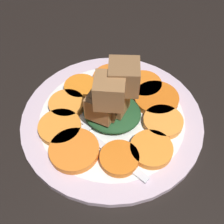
{
  "coord_description": "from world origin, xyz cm",
  "views": [
    {
      "loc": [
        11.52,
        -26.31,
        39.06
      ],
      "look_at": [
        0.0,
        0.0,
        4.1
      ],
      "focal_mm": 45.0,
      "sensor_mm": 36.0,
      "label": 1
    }
  ],
  "objects": [
    {
      "name": "carrot_slice_5",
      "position": [
        5.58,
        6.11,
        3.66
      ],
      "size": [
        7.59,
        7.59,
        1.11
      ],
      "primitive_type": "cylinder",
      "color": "orange",
      "rests_on": "plate"
    },
    {
      "name": "carrot_slice_4",
      "position": [
        8.09,
        1.77,
        3.66
      ],
      "size": [
        6.33,
        6.33,
        1.11
      ],
      "primitive_type": "cylinder",
      "color": "orange",
      "rests_on": "plate"
    },
    {
      "name": "carrot_slice_9",
      "position": [
        -7.78,
        -1.15,
        3.66
      ],
      "size": [
        6.0,
        6.0,
        1.11
      ],
      "primitive_type": "cylinder",
      "color": "orange",
      "rests_on": "plate"
    },
    {
      "name": "carrot_slice_6",
      "position": [
        2.46,
        8.35,
        3.66
      ],
      "size": [
        6.39,
        6.39,
        1.11
      ],
      "primitive_type": "cylinder",
      "color": "orange",
      "rests_on": "plate"
    },
    {
      "name": "center_pile",
      "position": [
        0.18,
        -0.52,
        7.5
      ],
      "size": [
        9.5,
        9.22,
        10.72
      ],
      "color": "#1E4723",
      "rests_on": "plate"
    },
    {
      "name": "carrot_slice_0",
      "position": [
        -6.4,
        -5.76,
        3.66
      ],
      "size": [
        6.71,
        6.71,
        1.11
      ],
      "primitive_type": "cylinder",
      "color": "orange",
      "rests_on": "plate"
    },
    {
      "name": "table_slab",
      "position": [
        0.0,
        0.0,
        1.0
      ],
      "size": [
        120.0,
        120.0,
        2.0
      ],
      "primitive_type": "cube",
      "color": "black",
      "rests_on": "ground"
    },
    {
      "name": "carrot_slice_7",
      "position": [
        -3.41,
        7.63,
        3.66
      ],
      "size": [
        6.65,
        6.65,
        1.11
      ],
      "primitive_type": "cylinder",
      "color": "orange",
      "rests_on": "plate"
    },
    {
      "name": "carrot_slice_2",
      "position": [
        4.29,
        -7.15,
        3.66
      ],
      "size": [
        5.73,
        5.73,
        1.11
      ],
      "primitive_type": "cylinder",
      "color": "orange",
      "rests_on": "plate"
    },
    {
      "name": "plate",
      "position": [
        0.0,
        0.0,
        2.52
      ],
      "size": [
        29.73,
        29.73,
        1.05
      ],
      "color": "silver",
      "rests_on": "table_slab"
    },
    {
      "name": "fork",
      "position": [
        0.11,
        -5.71,
        3.3
      ],
      "size": [
        17.69,
        7.16,
        0.4
      ],
      "rotation": [
        0.0,
        0.0,
        -0.31
      ],
      "color": "silver",
      "rests_on": "plate"
    },
    {
      "name": "carrot_slice_1",
      "position": [
        -2.32,
        -8.56,
        3.66
      ],
      "size": [
        7.42,
        7.42,
        1.11
      ],
      "primitive_type": "cylinder",
      "color": "orange",
      "rests_on": "plate"
    },
    {
      "name": "carrot_slice_3",
      "position": [
        8.0,
        -3.83,
        3.66
      ],
      "size": [
        6.35,
        6.35,
        1.11
      ],
      "primitive_type": "cylinder",
      "color": "orange",
      "rests_on": "plate"
    },
    {
      "name": "carrot_slice_8",
      "position": [
        -7.47,
        3.31,
        3.66
      ],
      "size": [
        5.8,
        5.8,
        1.11
      ],
      "primitive_type": "cylinder",
      "color": "orange",
      "rests_on": "plate"
    }
  ]
}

